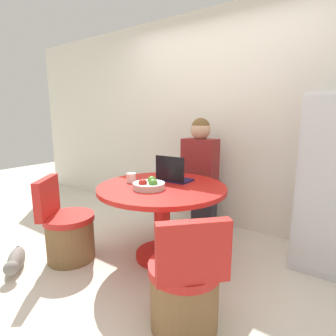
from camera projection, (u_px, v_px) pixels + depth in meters
ground_plane at (143, 273)px, 2.30m from camera, size 12.00×12.00×0.00m
wall_back at (216, 121)px, 3.23m from camera, size 7.00×0.06×2.60m
dining_table at (162, 204)px, 2.47m from camera, size 1.20×1.20×0.72m
chair_near_right_corner at (185, 290)px, 1.66m from camera, size 0.54×0.54×0.80m
chair_near_left_corner at (68, 233)px, 2.49m from camera, size 0.53×0.53×0.80m
person_seated at (201, 168)px, 3.10m from camera, size 0.40×0.37×1.34m
laptop at (173, 175)px, 2.59m from camera, size 0.32×0.21×0.26m
fruit_bowl at (149, 185)px, 2.32m from camera, size 0.29×0.29×0.10m
coffee_cup at (131, 178)px, 2.56m from camera, size 0.09×0.09×0.09m
cat at (16, 260)px, 2.34m from camera, size 0.43×0.34×0.17m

